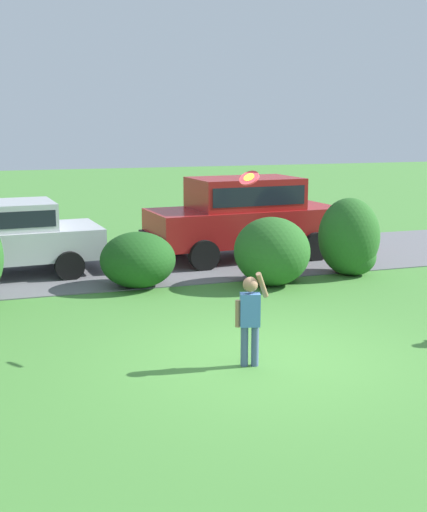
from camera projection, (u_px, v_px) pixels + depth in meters
name	position (u px, v px, depth m)	size (l,w,h in m)	color
ground_plane	(267.00, 357.00, 9.20)	(80.00, 80.00, 0.00)	#478438
driveway_strip	(154.00, 264.00, 15.23)	(28.00, 4.40, 0.02)	slate
shrub_centre_left	(138.00, 260.00, 13.04)	(1.48, 1.46, 1.09)	#1E511C
shrub_centre	(273.00, 253.00, 13.26)	(1.50, 1.61, 1.36)	#286023
shrub_centre_right	(350.00, 240.00, 14.09)	(1.28, 1.32, 1.64)	#286023
parked_sedan	(2.00, 236.00, 13.97)	(4.50, 2.30, 1.56)	silver
parked_suv	(244.00, 213.00, 15.77)	(4.79, 2.30, 1.92)	maroon
child_thrower	(250.00, 314.00, 8.74)	(0.47, 0.23, 1.29)	#4C608C
frisbee	(249.00, 178.00, 9.11)	(0.30, 0.27, 0.26)	red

